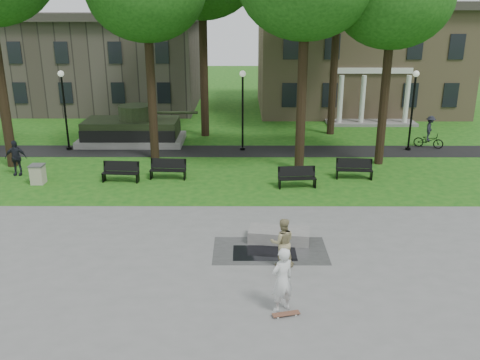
# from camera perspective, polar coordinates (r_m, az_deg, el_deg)

# --- Properties ---
(ground) EXTENTS (120.00, 120.00, 0.00)m
(ground) POSITION_cam_1_polar(r_m,az_deg,el_deg) (19.16, -1.14, -6.34)
(ground) COLOR #175313
(ground) RESTS_ON ground
(plaza) EXTENTS (22.00, 16.00, 0.02)m
(plaza) POSITION_cam_1_polar(r_m,az_deg,el_deg) (14.78, -1.58, -14.54)
(plaza) COLOR gray
(plaza) RESTS_ON ground
(footpath) EXTENTS (44.00, 2.60, 0.01)m
(footpath) POSITION_cam_1_polar(r_m,az_deg,el_deg) (30.46, -0.65, 3.26)
(footpath) COLOR black
(footpath) RESTS_ON ground
(building_right) EXTENTS (17.00, 12.00, 8.60)m
(building_right) POSITION_cam_1_polar(r_m,az_deg,el_deg) (44.56, 12.92, 13.39)
(building_right) COLOR #9E8460
(building_right) RESTS_ON ground
(building_left) EXTENTS (15.00, 10.00, 7.20)m
(building_left) POSITION_cam_1_polar(r_m,az_deg,el_deg) (45.54, -14.73, 12.41)
(building_left) COLOR #4C443D
(building_left) RESTS_ON ground
(lamp_left) EXTENTS (0.36, 0.36, 4.73)m
(lamp_left) POSITION_cam_1_polar(r_m,az_deg,el_deg) (31.88, -19.13, 8.07)
(lamp_left) COLOR black
(lamp_left) RESTS_ON ground
(lamp_mid) EXTENTS (0.36, 0.36, 4.73)m
(lamp_mid) POSITION_cam_1_polar(r_m,az_deg,el_deg) (30.13, 0.30, 8.53)
(lamp_mid) COLOR black
(lamp_mid) RESTS_ON ground
(lamp_right) EXTENTS (0.36, 0.36, 4.73)m
(lamp_right) POSITION_cam_1_polar(r_m,az_deg,el_deg) (31.77, 18.83, 8.07)
(lamp_right) COLOR black
(lamp_right) RESTS_ON ground
(tank_monument) EXTENTS (7.45, 3.40, 2.40)m
(tank_monument) POSITION_cam_1_polar(r_m,az_deg,el_deg) (32.91, -11.98, 5.55)
(tank_monument) COLOR gray
(tank_monument) RESTS_ON ground
(puddle) EXTENTS (2.20, 1.20, 0.00)m
(puddle) POSITION_cam_1_polar(r_m,az_deg,el_deg) (17.89, 2.78, -8.19)
(puddle) COLOR black
(puddle) RESTS_ON plaza
(concrete_block) EXTENTS (2.32, 1.31, 0.45)m
(concrete_block) POSITION_cam_1_polar(r_m,az_deg,el_deg) (18.74, 4.41, -6.17)
(concrete_block) COLOR gray
(concrete_block) RESTS_ON plaza
(skateboard) EXTENTS (0.81, 0.38, 0.07)m
(skateboard) POSITION_cam_1_polar(r_m,az_deg,el_deg) (14.62, 5.19, -14.82)
(skateboard) COLOR brown
(skateboard) RESTS_ON plaza
(skateboarder) EXTENTS (0.84, 0.77, 1.93)m
(skateboarder) POSITION_cam_1_polar(r_m,az_deg,el_deg) (14.36, 4.75, -11.11)
(skateboarder) COLOR silver
(skateboarder) RESTS_ON plaza
(friend_watching) EXTENTS (0.86, 0.69, 1.67)m
(friend_watching) POSITION_cam_1_polar(r_m,az_deg,el_deg) (16.77, 4.79, -6.99)
(friend_watching) COLOR #9A8F64
(friend_watching) RESTS_ON plaza
(pedestrian_walker) EXTENTS (1.11, 0.55, 1.82)m
(pedestrian_walker) POSITION_cam_1_polar(r_m,az_deg,el_deg) (28.23, -23.87, 2.29)
(pedestrian_walker) COLOR black
(pedestrian_walker) RESTS_ON ground
(cyclist) EXTENTS (1.83, 1.28, 1.97)m
(cyclist) POSITION_cam_1_polar(r_m,az_deg,el_deg) (33.14, 20.48, 4.78)
(cyclist) COLOR black
(cyclist) RESTS_ON ground
(park_bench_0) EXTENTS (1.83, 0.66, 1.00)m
(park_bench_0) POSITION_cam_1_polar(r_m,az_deg,el_deg) (25.65, -13.24, 0.98)
(park_bench_0) COLOR black
(park_bench_0) RESTS_ON ground
(park_bench_1) EXTENTS (1.83, 0.64, 1.00)m
(park_bench_1) POSITION_cam_1_polar(r_m,az_deg,el_deg) (25.65, -8.08, 1.30)
(park_bench_1) COLOR black
(park_bench_1) RESTS_ON ground
(park_bench_2) EXTENTS (1.83, 0.68, 1.00)m
(park_bench_2) POSITION_cam_1_polar(r_m,az_deg,el_deg) (24.31, 6.42, 0.39)
(park_bench_2) COLOR black
(park_bench_2) RESTS_ON ground
(park_bench_3) EXTENTS (1.83, 0.67, 1.00)m
(park_bench_3) POSITION_cam_1_polar(r_m,az_deg,el_deg) (26.06, 12.68, 1.30)
(park_bench_3) COLOR black
(park_bench_3) RESTS_ON ground
(trash_bin) EXTENTS (0.66, 0.66, 0.96)m
(trash_bin) POSITION_cam_1_polar(r_m,az_deg,el_deg) (26.54, -21.75, 0.63)
(trash_bin) COLOR beige
(trash_bin) RESTS_ON ground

